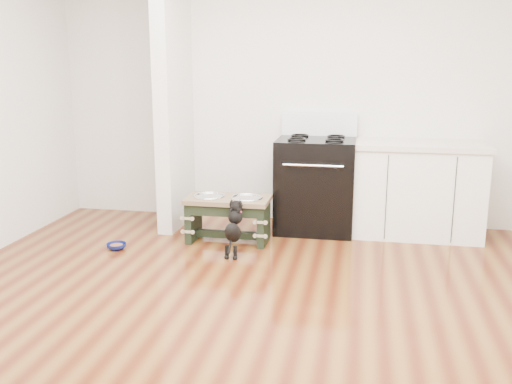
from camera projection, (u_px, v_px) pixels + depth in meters
The scene contains 8 objects.
ground at pixel (247, 321), 3.74m from camera, with size 5.00×5.00×0.00m, color #4D1E0D.
room_shell at pixel (246, 69), 3.38m from camera, with size 5.00×5.00×5.00m.
partition_wall at pixel (174, 93), 5.66m from camera, with size 0.15×0.80×2.70m, color silver.
oven_range at pixel (316, 183), 5.66m from camera, with size 0.76×0.69×1.14m.
cabinet_run at pixel (417, 189), 5.50m from camera, with size 1.24×0.64×0.91m.
dog_feeder at pixel (228, 210), 5.32m from camera, with size 0.78×0.41×0.44m.
puppy at pixel (234, 226), 4.96m from camera, with size 0.14×0.40×0.47m.
floor_bowl at pixel (116, 246), 5.15m from camera, with size 0.21×0.21×0.06m.
Camera 1 is at (0.70, -3.38, 1.68)m, focal length 40.00 mm.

